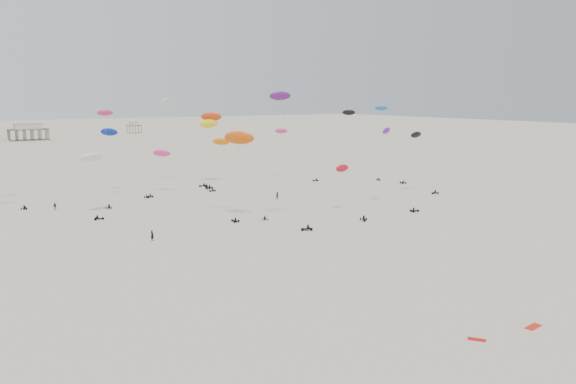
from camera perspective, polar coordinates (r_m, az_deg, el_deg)
ground_plane at (r=208.34m, az=-16.63°, el=2.49°), size 900.00×900.00×0.00m
pavilion_main at (r=352.92m, az=-24.89°, el=5.48°), size 21.00×13.00×9.80m
pavilion_small at (r=397.04m, az=-15.36°, el=6.29°), size 9.00×7.00×8.00m
rig_0 at (r=175.35m, az=6.75°, el=6.80°), size 4.17×16.51×23.06m
rig_1 at (r=171.29m, az=10.13°, el=6.10°), size 6.75×17.53×24.80m
rig_2 at (r=148.19m, az=13.40°, el=4.08°), size 5.51×6.86×15.94m
rig_3 at (r=118.64m, az=6.34°, el=0.55°), size 5.87×13.15×13.82m
rig_4 at (r=150.97m, az=-17.25°, el=5.02°), size 7.78×17.58×20.67m
rig_5 at (r=117.45m, az=-5.79°, el=3.41°), size 7.02×13.32×18.17m
rig_7 at (r=128.57m, az=10.72°, el=3.99°), size 4.52×13.73×19.03m
rig_8 at (r=161.10m, az=-7.84°, el=6.67°), size 9.94×13.94×21.38m
rig_9 at (r=108.96m, az=-0.08°, el=6.25°), size 4.73×13.07×26.30m
rig_10 at (r=148.04m, az=-12.88°, el=3.26°), size 9.27×9.60×12.47m
rig_12 at (r=170.91m, az=0.13°, el=5.08°), size 6.88×15.36×18.79m
rig_13 at (r=163.18m, az=-11.46°, el=7.01°), size 8.47×16.88×26.19m
rig_14 at (r=124.67m, az=-19.26°, el=2.65°), size 5.98×10.51×13.89m
rig_15 at (r=113.69m, az=-5.02°, el=4.93°), size 6.82×7.59×18.01m
rig_18 at (r=138.74m, az=-17.97°, el=4.69°), size 6.72×16.38×24.22m
rig_19 at (r=160.18m, az=-8.03°, el=6.31°), size 9.50×15.70×21.29m
spectator_0 at (r=100.16m, az=-13.61°, el=-4.83°), size 0.89×0.97×2.19m
spectator_1 at (r=136.25m, az=-1.07°, el=-0.73°), size 1.05×0.65×2.10m
spectator_2 at (r=133.71m, az=-22.58°, el=-1.68°), size 1.20×0.75×1.91m
spectator_3 at (r=150.68m, az=-8.24°, el=0.18°), size 0.97×0.84×2.23m
grounded_kite_a at (r=67.81m, az=23.64°, el=-12.46°), size 2.30×1.19×0.08m
grounded_kite_b at (r=62.53m, az=18.63°, el=-14.04°), size 1.65×1.85×0.07m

